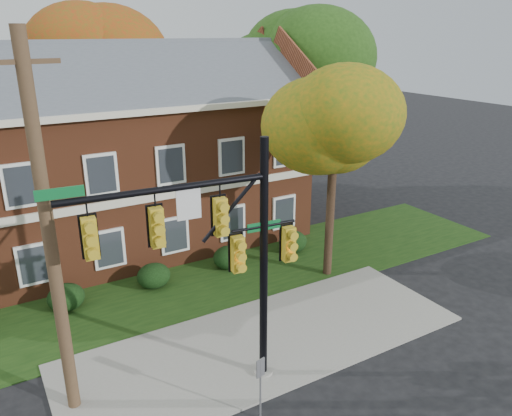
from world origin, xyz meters
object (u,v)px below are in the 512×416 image
hedge_center (154,276)px  utility_pole (50,239)px  sign_post (260,379)px  apartment_building (109,147)px  tree_right_rear (298,68)px  tree_far_rear (90,54)px  hedge_far_right (293,242)px  tree_near_right (342,123)px  hedge_right (228,258)px  hedge_left (66,297)px  traffic_signal (219,245)px

hedge_center → utility_pole: 8.52m
sign_post → apartment_building: bearing=77.1°
tree_right_rear → tree_far_rear: bearing=145.0°
hedge_far_right → utility_pole: utility_pole is taller
hedge_far_right → tree_near_right: bearing=-85.5°
hedge_far_right → sign_post: size_ratio=0.71×
tree_near_right → tree_far_rear: (-5.88, 15.93, 2.17)m
tree_near_right → utility_pole: size_ratio=0.83×
hedge_right → utility_pole: (-7.88, -5.60, 4.70)m
hedge_far_right → utility_pole: (-11.38, -5.60, 4.70)m
hedge_right → tree_right_rear: bearing=38.0°
hedge_left → hedge_center: bearing=0.0°
apartment_building → hedge_far_right: 9.82m
hedge_far_right → traffic_signal: bearing=-136.3°
traffic_signal → hedge_left: bearing=119.0°
tree_near_right → hedge_right: bearing=142.7°
tree_near_right → sign_post: bearing=-141.1°
tree_near_right → hedge_center: bearing=158.6°
tree_far_rear → hedge_left: bearing=-110.3°
traffic_signal → tree_near_right: bearing=33.7°
hedge_center → hedge_right: 3.50m
traffic_signal → utility_pole: 4.31m
hedge_left → traffic_signal: traffic_signal is taller
tree_right_rear → utility_pole: bearing=-143.3°
sign_post → hedge_right: bearing=55.1°
hedge_left → tree_right_rear: 17.74m
hedge_left → tree_near_right: tree_near_right is taller
hedge_right → tree_far_rear: (-2.16, 13.09, 8.32)m
apartment_building → hedge_far_right: bearing=-36.9°
hedge_left → traffic_signal: bearing=-65.8°
traffic_signal → sign_post: 3.75m
traffic_signal → apartment_building: bearing=93.2°
apartment_building → tree_near_right: apartment_building is taller
hedge_center → hedge_far_right: bearing=0.0°
apartment_building → hedge_center: apartment_building is taller
hedge_center → tree_near_right: tree_near_right is taller
apartment_building → hedge_center: (0.00, -5.25, -4.46)m
hedge_center → tree_far_rear: (1.34, 13.09, 8.32)m
tree_far_rear → utility_pole: size_ratio=1.12×
tree_near_right → sign_post: tree_near_right is taller
apartment_building → utility_pole: 11.71m
tree_right_rear → utility_pole: tree_right_rear is taller
hedge_left → sign_post: 9.40m
hedge_far_right → tree_near_right: 6.77m
hedge_right → tree_near_right: (3.72, -2.83, 6.14)m
hedge_left → utility_pole: bearing=-98.9°
hedge_left → sign_post: (3.46, -8.70, 0.81)m
tree_near_right → utility_pole: (-11.60, -2.77, -1.44)m
tree_near_right → sign_post: 10.75m
hedge_center → tree_right_rear: size_ratio=0.13×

